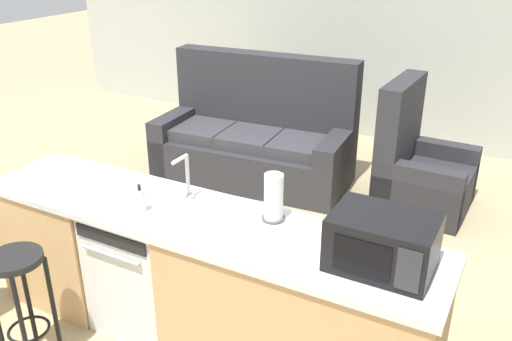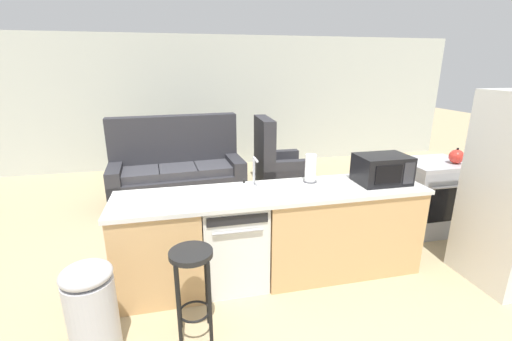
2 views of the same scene
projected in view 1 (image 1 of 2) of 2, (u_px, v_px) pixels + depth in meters
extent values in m
plane|color=tan|center=(182.00, 329.00, 3.59)|extent=(24.00, 24.00, 0.00)
cube|color=beige|center=(408.00, 36.00, 6.31)|extent=(10.00, 0.06, 2.60)
cube|color=tan|center=(72.00, 239.00, 3.82)|extent=(0.75, 0.62, 0.86)
cube|color=tan|center=(298.00, 316.00, 3.06)|extent=(1.55, 0.62, 0.86)
cube|color=silver|center=(195.00, 218.00, 3.17)|extent=(2.94, 0.66, 0.04)
cube|color=brown|center=(201.00, 332.00, 3.51)|extent=(2.86, 0.56, 0.08)
cube|color=silver|center=(148.00, 266.00, 3.53)|extent=(0.58, 0.58, 0.84)
cube|color=black|center=(110.00, 239.00, 3.15)|extent=(0.52, 0.01, 0.08)
cylinder|color=#B2B2B7|center=(110.00, 255.00, 3.18)|extent=(0.44, 0.02, 0.02)
cube|color=black|center=(383.00, 242.00, 2.63)|extent=(0.50, 0.36, 0.28)
cube|color=black|center=(362.00, 258.00, 2.50)|extent=(0.27, 0.01, 0.18)
cube|color=#2D2D33|center=(408.00, 271.00, 2.40)|extent=(0.11, 0.01, 0.21)
cylinder|color=silver|center=(189.00, 196.00, 3.36)|extent=(0.07, 0.07, 0.03)
cylinder|color=silver|center=(188.00, 175.00, 3.30)|extent=(0.02, 0.02, 0.26)
cylinder|color=silver|center=(180.00, 159.00, 3.19)|extent=(0.02, 0.14, 0.02)
cylinder|color=#4C4C51|center=(273.00, 218.00, 3.12)|extent=(0.14, 0.14, 0.01)
cylinder|color=white|center=(274.00, 196.00, 3.06)|extent=(0.11, 0.11, 0.27)
cylinder|color=silver|center=(140.00, 201.00, 3.18)|extent=(0.06, 0.06, 0.14)
cylinder|color=black|center=(139.00, 187.00, 3.14)|extent=(0.02, 0.02, 0.04)
cylinder|color=black|center=(14.00, 259.00, 3.07)|extent=(0.32, 0.32, 0.04)
cylinder|color=black|center=(23.00, 329.00, 3.08)|extent=(0.03, 0.03, 0.70)
cylinder|color=black|center=(27.00, 296.00, 3.35)|extent=(0.03, 0.03, 0.70)
cylinder|color=black|center=(53.00, 307.00, 3.26)|extent=(0.03, 0.03, 0.70)
torus|color=black|center=(29.00, 329.00, 3.27)|extent=(0.25, 0.25, 0.02)
cube|color=#2D2D33|center=(252.00, 160.00, 5.70)|extent=(2.06, 1.04, 0.42)
cube|color=#2D2D33|center=(265.00, 113.00, 5.80)|extent=(2.01, 0.38, 1.27)
cube|color=#2D2D33|center=(178.00, 139.00, 5.99)|extent=(0.26, 0.91, 0.62)
cube|color=#2D2D33|center=(335.00, 165.00, 5.32)|extent=(0.26, 0.91, 0.62)
cube|color=#3B3B41|center=(203.00, 130.00, 5.75)|extent=(0.60, 0.67, 0.12)
cube|color=#3B3B41|center=(250.00, 138.00, 5.55)|extent=(0.60, 0.67, 0.12)
cube|color=#3B3B41|center=(301.00, 146.00, 5.34)|extent=(0.60, 0.67, 0.12)
cube|color=#2D2D33|center=(425.00, 187.00, 5.12)|extent=(0.83, 0.88, 0.40)
cube|color=#2D2D33|center=(398.00, 142.00, 5.09)|extent=(0.23, 0.86, 1.20)
cube|color=#2D2D33|center=(416.00, 194.00, 4.82)|extent=(0.80, 0.19, 0.55)
cube|color=#2D2D33|center=(434.00, 167.00, 5.36)|extent=(0.80, 0.19, 0.55)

